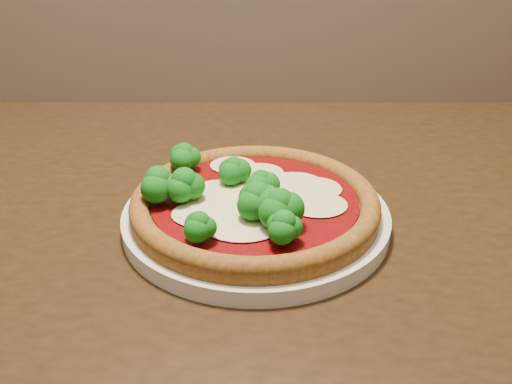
{
  "coord_description": "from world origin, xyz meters",
  "views": [
    {
      "loc": [
        0.09,
        -0.48,
        1.08
      ],
      "look_at": [
        0.11,
        0.06,
        0.79
      ],
      "focal_mm": 40.0,
      "sensor_mm": 36.0,
      "label": 1
    }
  ],
  "objects": [
    {
      "name": "dining_table",
      "position": [
        0.06,
        0.1,
        0.65
      ],
      "size": [
        1.27,
        0.77,
        0.75
      ],
      "rotation": [
        0.0,
        0.0,
        -0.03
      ],
      "color": "black",
      "rests_on": "floor"
    },
    {
      "name": "pizza",
      "position": [
        0.1,
        0.05,
        0.78
      ],
      "size": [
        0.27,
        0.27,
        0.06
      ],
      "rotation": [
        0.0,
        0.0,
        0.24
      ],
      "color": "brown",
      "rests_on": "plate"
    },
    {
      "name": "plate",
      "position": [
        0.11,
        0.06,
        0.76
      ],
      "size": [
        0.29,
        0.29,
        0.02
      ],
      "primitive_type": "cylinder",
      "color": "silver",
      "rests_on": "dining_table"
    }
  ]
}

